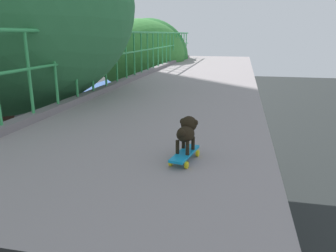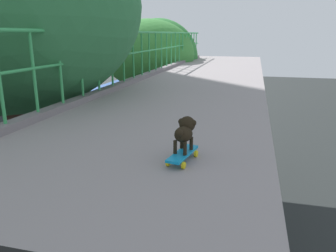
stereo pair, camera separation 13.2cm
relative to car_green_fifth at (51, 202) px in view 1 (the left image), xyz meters
The scene contains 7 objects.
car_green_fifth is the anchor object (origin of this frame).
car_white_sixth 5.33m from the car_green_fifth, 133.80° to the left, with size 1.81×3.96×1.47m.
city_bus 17.45m from the car_green_fifth, 103.30° to the left, with size 2.49×10.24×3.11m.
roadside_tree_far 7.58m from the car_green_fifth, 58.08° to the left, with size 4.27×4.27×8.04m.
roadside_tree_farthest 8.28m from the car_green_fifth, 64.40° to the left, with size 4.00×4.00×8.12m.
toy_skateboard 11.81m from the car_green_fifth, 48.81° to the right, with size 0.25×0.53×0.09m.
small_dog 11.88m from the car_green_fifth, 48.55° to the right, with size 0.21×0.36×0.33m.
Camera 1 is at (2.63, -1.39, 7.35)m, focal length 35.01 mm.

